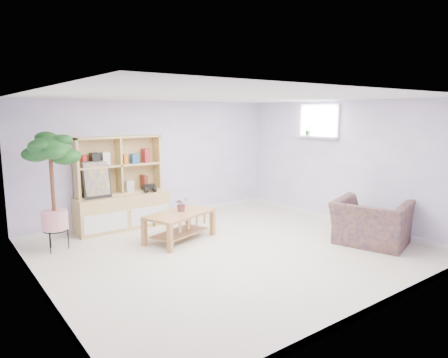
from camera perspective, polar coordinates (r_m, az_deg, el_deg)
floor at (r=6.42m, az=0.92°, el=-10.25°), size 5.50×5.00×0.01m
ceiling at (r=6.05m, az=0.98°, el=11.69°), size 5.50×5.00×0.01m
walls at (r=6.12m, az=0.95°, el=0.39°), size 5.51×5.01×2.40m
baseboard at (r=6.40m, az=0.93°, el=-9.83°), size 5.50×5.00×0.10m
window at (r=8.39m, az=13.46°, el=8.05°), size 0.10×0.98×0.68m
window_sill at (r=8.35m, az=13.11°, el=5.86°), size 0.14×1.00×0.04m
storage_unit at (r=7.69m, az=-14.41°, el=-0.56°), size 1.74×0.59×1.74m
poster at (r=7.46m, az=-17.73°, el=-0.09°), size 0.49×0.12×0.67m
toy_truck at (r=7.85m, az=-10.66°, el=-1.22°), size 0.34×0.25×0.17m
coffee_table at (r=6.91m, az=-6.34°, el=-6.75°), size 1.33×0.98×0.48m
table_plant at (r=6.93m, az=-6.11°, el=-3.54°), size 0.27×0.25×0.26m
floor_tree at (r=6.76m, az=-23.25°, el=-1.75°), size 0.84×0.84×1.88m
armchair at (r=7.05m, az=20.28°, el=-5.45°), size 1.29×1.39×0.85m
sill_plant at (r=8.50m, az=11.93°, el=6.87°), size 0.13×0.11×0.23m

